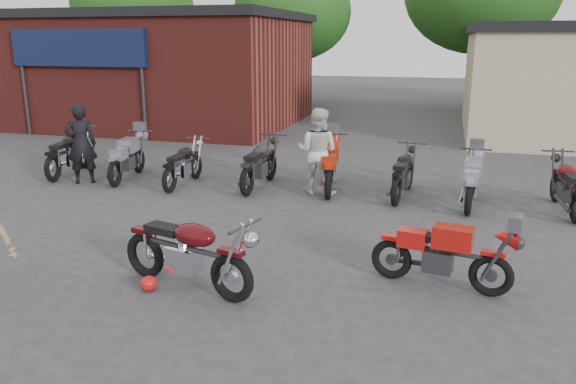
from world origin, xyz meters
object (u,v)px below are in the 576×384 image
(row_bike_2, at_px, (183,162))
(sportbike, at_px, (444,251))
(row_bike_0, at_px, (69,150))
(row_bike_1, at_px, (127,155))
(row_bike_4, at_px, (330,162))
(vintage_motorcycle, at_px, (188,247))
(row_bike_5, at_px, (404,171))
(person_light, at_px, (317,151))
(row_bike_3, at_px, (260,161))
(row_bike_7, at_px, (567,183))
(helmet, at_px, (149,283))
(row_bike_6, at_px, (472,178))
(person_dark, at_px, (81,144))

(row_bike_2, bearing_deg, sportbike, -125.50)
(row_bike_0, relative_size, row_bike_1, 1.05)
(row_bike_0, height_order, row_bike_4, row_bike_4)
(vintage_motorcycle, xyz_separation_m, sportbike, (3.28, 0.99, -0.08))
(row_bike_1, relative_size, row_bike_5, 1.01)
(person_light, bearing_deg, row_bike_3, -0.26)
(row_bike_7, bearing_deg, row_bike_4, 80.84)
(row_bike_3, height_order, row_bike_4, row_bike_4)
(sportbike, height_order, row_bike_5, row_bike_5)
(helmet, relative_size, row_bike_4, 0.11)
(person_light, height_order, row_bike_5, person_light)
(helmet, bearing_deg, row_bike_7, 42.04)
(vintage_motorcycle, height_order, row_bike_3, vintage_motorcycle)
(sportbike, relative_size, row_bike_6, 0.94)
(row_bike_0, distance_m, row_bike_6, 9.57)
(helmet, height_order, row_bike_0, row_bike_0)
(person_dark, distance_m, row_bike_7, 10.49)
(row_bike_4, distance_m, row_bike_5, 1.64)
(vintage_motorcycle, relative_size, sportbike, 1.14)
(row_bike_6, bearing_deg, row_bike_2, 95.87)
(row_bike_0, bearing_deg, row_bike_3, -97.60)
(vintage_motorcycle, distance_m, helmet, 0.74)
(vintage_motorcycle, bearing_deg, sportbike, 32.23)
(person_light, height_order, row_bike_3, person_light)
(vintage_motorcycle, relative_size, helmet, 9.16)
(sportbike, distance_m, row_bike_6, 4.24)
(vintage_motorcycle, distance_m, person_dark, 6.79)
(helmet, bearing_deg, row_bike_1, 123.40)
(row_bike_6, distance_m, row_bike_7, 1.77)
(helmet, bearing_deg, row_bike_0, 133.70)
(helmet, relative_size, row_bike_1, 0.11)
(person_dark, bearing_deg, row_bike_0, -70.90)
(row_bike_2, height_order, row_bike_7, row_bike_7)
(sportbike, relative_size, row_bike_3, 0.88)
(row_bike_0, height_order, row_bike_7, row_bike_0)
(helmet, height_order, row_bike_4, row_bike_4)
(person_dark, bearing_deg, vintage_motorcycle, 103.54)
(sportbike, xyz_separation_m, helmet, (-3.79, -1.18, -0.43))
(row_bike_0, height_order, row_bike_3, row_bike_0)
(vintage_motorcycle, bearing_deg, row_bike_4, 97.66)
(vintage_motorcycle, relative_size, row_bike_5, 1.06)
(person_dark, xyz_separation_m, row_bike_6, (8.70, 0.55, -0.36))
(row_bike_3, bearing_deg, person_light, -94.47)
(row_bike_0, relative_size, row_bike_7, 1.04)
(row_bike_2, distance_m, row_bike_7, 8.12)
(person_light, relative_size, row_bike_1, 0.93)
(row_bike_3, bearing_deg, vintage_motorcycle, -169.67)
(row_bike_6, bearing_deg, row_bike_0, 94.41)
(row_bike_2, xyz_separation_m, row_bike_5, (4.97, 0.37, 0.03))
(helmet, xyz_separation_m, row_bike_5, (2.91, 5.69, 0.47))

